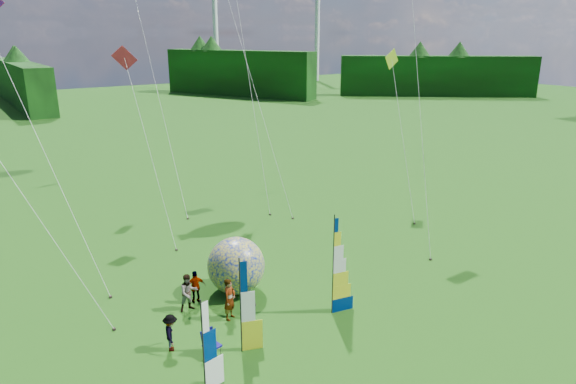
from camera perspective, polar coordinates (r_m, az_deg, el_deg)
ground at (r=21.85m, az=8.44°, el=-16.12°), size 220.00×220.00×0.00m
treeline_ring at (r=19.94m, az=8.94°, el=-6.47°), size 210.00×210.00×8.00m
turbine_left at (r=136.18m, az=3.28°, el=18.53°), size 8.00×1.20×30.00m
turbine_right at (r=128.83m, az=-8.10°, el=18.47°), size 8.00×1.20×30.00m
feather_banner_main at (r=22.52m, az=5.04°, el=-8.33°), size 1.22×0.32×4.50m
side_banner_left at (r=20.14m, az=-5.29°, el=-12.68°), size 1.04×0.43×3.85m
side_banner_far at (r=18.36m, az=-9.40°, el=-16.83°), size 1.02×0.28×3.47m
bol_inflatable at (r=24.76m, az=-5.79°, el=-8.13°), size 3.47×3.47×2.74m
spectator_a at (r=22.79m, az=-6.50°, el=-11.75°), size 0.82×0.75×1.89m
spectator_b at (r=23.74m, az=-10.99°, el=-10.91°), size 0.86×0.45×1.75m
spectator_c at (r=21.25m, az=-12.90°, el=-14.99°), size 0.68×1.05×1.53m
spectator_d at (r=24.36m, az=-10.22°, el=-10.32°), size 0.97×0.53×1.57m
camp_chair at (r=20.73m, az=-8.46°, el=-16.37°), size 0.73×0.73×1.07m
kite_whale at (r=38.23m, az=-4.77°, el=15.94°), size 8.28×17.72×22.20m
kite_rainbow_delta at (r=26.88m, az=-25.98°, el=6.74°), size 8.47×12.37×15.69m
kite_parafoil at (r=30.98m, az=14.58°, el=10.31°), size 9.37×11.48×16.98m
small_kite_red at (r=31.57m, az=-15.22°, el=5.57°), size 4.36×9.54×11.76m
small_kite_orange at (r=36.90m, az=-4.30°, el=12.95°), size 7.86×11.00×18.41m
small_kite_yellow at (r=36.12m, az=12.68°, el=6.92°), size 6.97×9.35×11.44m
small_kite_pink at (r=23.50m, az=-27.61°, el=1.16°), size 9.45×10.26×12.46m
small_kite_green at (r=38.21m, az=-14.57°, el=12.43°), size 7.37×13.53×18.17m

